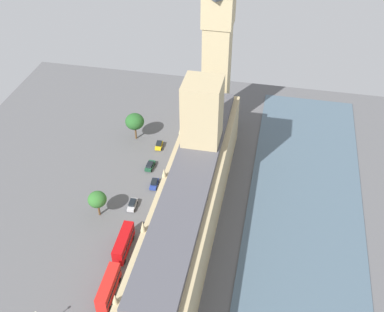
# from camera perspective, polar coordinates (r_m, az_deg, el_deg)

# --- Properties ---
(ground_plane) EXTENTS (149.25, 149.25, 0.00)m
(ground_plane) POSITION_cam_1_polar(r_m,az_deg,el_deg) (123.72, -1.09, -7.95)
(ground_plane) COLOR #565659
(river_thames) EXTENTS (30.13, 134.32, 0.25)m
(river_thames) POSITION_cam_1_polar(r_m,az_deg,el_deg) (122.56, 13.20, -9.82)
(river_thames) COLOR #475B6B
(river_thames) RESTS_ON ground
(parliament_building) EXTENTS (13.75, 79.25, 33.50)m
(parliament_building) POSITION_cam_1_polar(r_m,az_deg,el_deg) (118.25, 0.02, -4.27)
(parliament_building) COLOR tan
(parliament_building) RESTS_ON ground
(clock_tower) EXTENTS (9.00, 9.00, 59.13)m
(clock_tower) POSITION_cam_1_polar(r_m,az_deg,el_deg) (143.60, 3.08, 14.19)
(clock_tower) COLOR tan
(clock_tower) RESTS_ON ground
(car_yellow_cab_corner) EXTENTS (2.20, 4.22, 1.74)m
(car_yellow_cab_corner) POSITION_cam_1_polar(r_m,az_deg,el_deg) (147.17, -3.96, 1.31)
(car_yellow_cab_corner) COLOR gold
(car_yellow_cab_corner) RESTS_ON ground
(car_dark_green_near_tower) EXTENTS (2.12, 4.68, 1.74)m
(car_dark_green_near_tower) POSITION_cam_1_polar(r_m,az_deg,el_deg) (139.60, -5.04, -1.15)
(car_dark_green_near_tower) COLOR #19472D
(car_dark_green_near_tower) RESTS_ON ground
(car_blue_leading) EXTENTS (2.16, 4.61, 1.74)m
(car_blue_leading) POSITION_cam_1_polar(r_m,az_deg,el_deg) (133.58, -4.54, -3.29)
(car_blue_leading) COLOR navy
(car_blue_leading) RESTS_ON ground
(car_silver_opposite_hall) EXTENTS (2.13, 4.79, 1.74)m
(car_silver_opposite_hall) POSITION_cam_1_polar(r_m,az_deg,el_deg) (128.09, -7.13, -5.75)
(car_silver_opposite_hall) COLOR #B7B7BC
(car_silver_opposite_hall) RESTS_ON ground
(double_decker_bus_trailing) EXTENTS (2.88, 10.56, 4.75)m
(double_decker_bus_trailing) POSITION_cam_1_polar(r_m,az_deg,el_deg) (116.76, -8.17, -10.23)
(double_decker_bus_trailing) COLOR #B20C0F
(double_decker_bus_trailing) RESTS_ON ground
(double_decker_bus_midblock) EXTENTS (2.89, 10.57, 4.75)m
(double_decker_bus_midblock) POSITION_cam_1_polar(r_m,az_deg,el_deg) (109.28, -9.95, -15.18)
(double_decker_bus_midblock) COLOR red
(double_decker_bus_midblock) RESTS_ON ground
(pedestrian_kerbside) EXTENTS (0.70, 0.69, 1.69)m
(pedestrian_kerbside) POSITION_cam_1_polar(r_m,az_deg,el_deg) (146.76, -1.06, 1.23)
(pedestrian_kerbside) COLOR black
(pedestrian_kerbside) RESTS_ON ground
(plane_tree_far_end) EXTENTS (4.82, 4.82, 7.47)m
(plane_tree_far_end) POSITION_cam_1_polar(r_m,az_deg,el_deg) (124.31, -11.25, -5.12)
(plane_tree_far_end) COLOR brown
(plane_tree_far_end) RESTS_ON ground
(plane_tree_by_river_gate) EXTENTS (5.83, 5.83, 8.95)m
(plane_tree_by_river_gate) POSITION_cam_1_polar(r_m,az_deg,el_deg) (148.41, -6.86, 4.11)
(plane_tree_by_river_gate) COLOR brown
(plane_tree_by_river_gate) RESTS_ON ground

